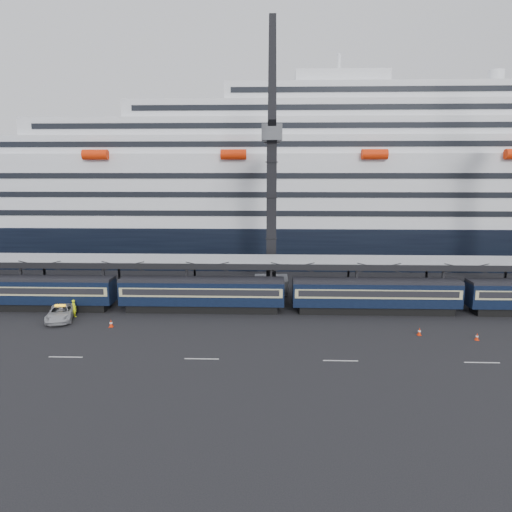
{
  "coord_description": "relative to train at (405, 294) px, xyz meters",
  "views": [
    {
      "loc": [
        -20.05,
        -41.16,
        15.87
      ],
      "look_at": [
        -21.74,
        10.0,
        6.58
      ],
      "focal_mm": 32.0,
      "sensor_mm": 36.0,
      "label": 1
    }
  ],
  "objects": [
    {
      "name": "crane_dark_near",
      "position": [
        -15.35,
        8.59,
        9.73
      ],
      "size": [
        4.5,
        17.75,
        35.08
      ],
      "color": "#4A4D51",
      "rests_on": "ground"
    },
    {
      "name": "cruise_ship",
      "position": [
        3.57,
        35.99,
        10.14
      ],
      "size": [
        214.09,
        28.84,
        34.0
      ],
      "color": "black",
      "rests_on": "ground"
    },
    {
      "name": "worker",
      "position": [
        -37.45,
        -2.6,
        -1.22
      ],
      "size": [
        0.84,
        0.83,
        1.96
      ],
      "primitive_type": "imported",
      "rotation": [
        0.0,
        0.0,
        2.4
      ],
      "color": "#E4FF0D",
      "rests_on": "ground"
    },
    {
      "name": "traffic_cone_b",
      "position": [
        -32.11,
        -5.98,
        -1.79
      ],
      "size": [
        0.42,
        0.42,
        0.83
      ],
      "color": "red",
      "rests_on": "ground"
    },
    {
      "name": "ground",
      "position": [
        4.65,
        -10.0,
        -2.2
      ],
      "size": [
        260.0,
        260.0,
        0.0
      ],
      "primitive_type": "plane",
      "color": "black",
      "rests_on": "ground"
    },
    {
      "name": "pickup_truck",
      "position": [
        -38.43,
        -3.84,
        -1.41
      ],
      "size": [
        4.03,
        6.15,
        1.57
      ],
      "primitive_type": "imported",
      "rotation": [
        0.0,
        0.0,
        0.27
      ],
      "color": "#9FA1A6",
      "rests_on": "ground"
    },
    {
      "name": "canopy",
      "position": [
        4.65,
        4.0,
        3.05
      ],
      "size": [
        130.0,
        6.25,
        5.53
      ],
      "color": "#93969B",
      "rests_on": "ground"
    },
    {
      "name": "traffic_cone_c",
      "position": [
        -0.57,
        -7.39,
        -1.81
      ],
      "size": [
        0.39,
        0.39,
        0.78
      ],
      "color": "red",
      "rests_on": "ground"
    },
    {
      "name": "train",
      "position": [
        0.0,
        0.0,
        0.0
      ],
      "size": [
        133.05,
        3.0,
        4.05
      ],
      "color": "black",
      "rests_on": "ground"
    },
    {
      "name": "traffic_cone_d",
      "position": [
        4.57,
        -8.57,
        -1.85
      ],
      "size": [
        0.35,
        0.35,
        0.71
      ],
      "color": "red",
      "rests_on": "ground"
    }
  ]
}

